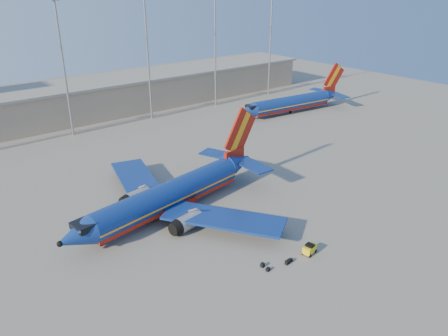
% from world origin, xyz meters
% --- Properties ---
extents(ground, '(220.00, 220.00, 0.00)m').
position_xyz_m(ground, '(0.00, 0.00, 0.00)').
color(ground, slate).
rests_on(ground, ground).
extents(terminal_building, '(122.00, 16.00, 8.50)m').
position_xyz_m(terminal_building, '(10.00, 58.00, 4.32)').
color(terminal_building, gray).
rests_on(terminal_building, ground).
extents(light_mast_row, '(101.60, 1.60, 28.65)m').
position_xyz_m(light_mast_row, '(5.00, 46.00, 17.55)').
color(light_mast_row, gray).
rests_on(light_mast_row, ground).
extents(aircraft_main, '(37.29, 35.59, 12.70)m').
position_xyz_m(aircraft_main, '(-6.35, 2.61, 2.71)').
color(aircraft_main, navy).
rests_on(aircraft_main, ground).
extents(aircraft_second, '(34.01, 13.19, 11.53)m').
position_xyz_m(aircraft_second, '(46.37, 27.84, 2.64)').
color(aircraft_second, navy).
rests_on(aircraft_second, ground).
extents(baggage_tug, '(2.06, 1.48, 1.35)m').
position_xyz_m(baggage_tug, '(0.96, -17.51, 0.70)').
color(baggage_tug, yellow).
rests_on(baggage_tug, ground).
extents(luggage_pile, '(4.05, 1.97, 0.51)m').
position_xyz_m(luggage_pile, '(-3.96, -16.85, 0.23)').
color(luggage_pile, black).
rests_on(luggage_pile, ground).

